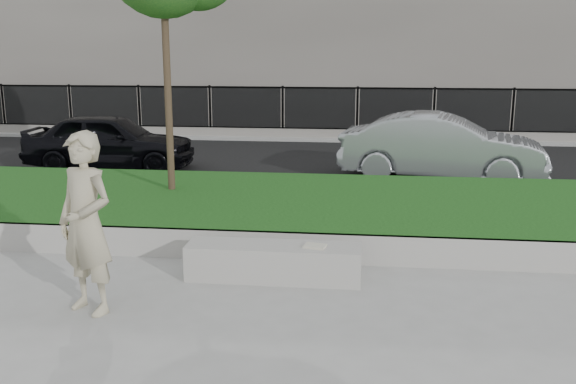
# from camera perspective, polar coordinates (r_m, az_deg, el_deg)

# --- Properties ---
(ground) EXTENTS (90.00, 90.00, 0.00)m
(ground) POSITION_cam_1_polar(r_m,az_deg,el_deg) (7.65, -7.44, -8.45)
(ground) COLOR gray
(ground) RESTS_ON ground
(grass_bank) EXTENTS (34.00, 4.00, 0.40)m
(grass_bank) POSITION_cam_1_polar(r_m,az_deg,el_deg) (10.38, -3.45, -1.46)
(grass_bank) COLOR black
(grass_bank) RESTS_ON ground
(grass_kerb) EXTENTS (34.00, 0.08, 0.40)m
(grass_kerb) POSITION_cam_1_polar(r_m,az_deg,el_deg) (8.54, -5.78, -4.70)
(grass_kerb) COLOR #99968F
(grass_kerb) RESTS_ON ground
(street) EXTENTS (34.00, 7.00, 0.04)m
(street) POSITION_cam_1_polar(r_m,az_deg,el_deg) (15.74, 0.09, 2.83)
(street) COLOR black
(street) RESTS_ON ground
(far_pavement) EXTENTS (34.00, 3.00, 0.12)m
(far_pavement) POSITION_cam_1_polar(r_m,az_deg,el_deg) (20.16, 1.59, 5.15)
(far_pavement) COLOR gray
(far_pavement) RESTS_ON ground
(iron_fence) EXTENTS (32.00, 0.30, 1.50)m
(iron_fence) POSITION_cam_1_polar(r_m,az_deg,el_deg) (19.11, 1.32, 6.19)
(iron_fence) COLOR slate
(iron_fence) RESTS_ON far_pavement
(stone_bench) EXTENTS (2.10, 0.53, 0.43)m
(stone_bench) POSITION_cam_1_polar(r_m,az_deg,el_deg) (7.80, -1.28, -6.23)
(stone_bench) COLOR #99968F
(stone_bench) RESTS_ON ground
(man) EXTENTS (0.83, 0.71, 1.93)m
(man) POSITION_cam_1_polar(r_m,az_deg,el_deg) (6.98, -17.52, -2.70)
(man) COLOR #B1A888
(man) RESTS_ON ground
(book) EXTENTS (0.29, 0.23, 0.03)m
(book) POSITION_cam_1_polar(r_m,az_deg,el_deg) (7.65, 2.41, -4.82)
(book) COLOR beige
(book) RESTS_ON stone_bench
(car_dark) EXTENTS (3.82, 1.67, 1.28)m
(car_dark) POSITION_cam_1_polar(r_m,az_deg,el_deg) (14.98, -15.55, 4.39)
(car_dark) COLOR black
(car_dark) RESTS_ON street
(car_silver) EXTENTS (4.32, 2.07, 1.37)m
(car_silver) POSITION_cam_1_polar(r_m,az_deg,el_deg) (13.65, 13.53, 3.91)
(car_silver) COLOR #93979B
(car_silver) RESTS_ON street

